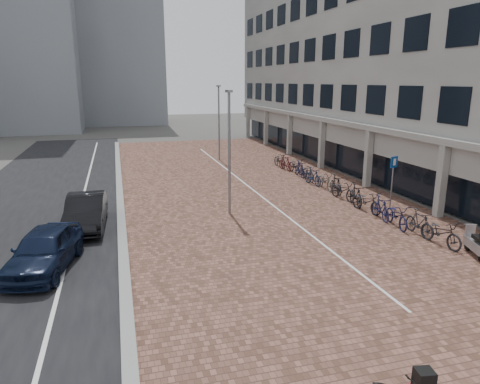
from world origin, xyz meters
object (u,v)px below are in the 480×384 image
object	(u,v)px
car_dark	(86,212)
scooter_front	(476,243)
parking_sign	(393,174)
car_navy	(44,250)

from	to	relation	value
car_dark	scooter_front	size ratio (longest dim) A/B	2.80
car_dark	parking_sign	world-z (taller)	parking_sign
car_navy	parking_sign	size ratio (longest dim) A/B	1.59
car_dark	scooter_front	world-z (taller)	car_dark
car_navy	car_dark	bearing A→B (deg)	87.28
car_navy	scooter_front	bearing A→B (deg)	0.29
car_dark	parking_sign	size ratio (longest dim) A/B	1.65
car_navy	car_dark	world-z (taller)	car_dark
car_navy	parking_sign	bearing A→B (deg)	23.23
car_navy	scooter_front	distance (m)	14.71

